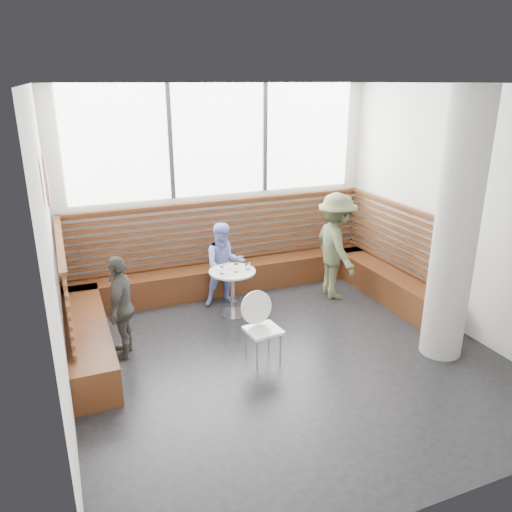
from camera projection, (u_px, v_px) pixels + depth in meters
name	position (u px, v px, depth m)	size (l,w,h in m)	color
room	(289.00, 233.00, 5.63)	(5.00, 5.00, 3.20)	silver
booth	(237.00, 277.00, 7.57)	(5.00, 2.50, 1.44)	#452311
concrete_column	(456.00, 230.00, 5.76)	(0.50, 0.50, 3.20)	gray
wall_art	(46.00, 181.00, 4.87)	(0.50, 0.50, 0.03)	white
cafe_table	(233.00, 283.00, 7.13)	(0.66, 0.66, 0.68)	silver
cafe_chair	(261.00, 322.00, 5.96)	(0.41, 0.40, 0.86)	white
adult_man	(336.00, 246.00, 7.64)	(1.07, 0.61, 1.65)	#4F5539
child_back	(224.00, 265.00, 7.42)	(0.62, 0.48, 1.28)	#8596E6
child_left	(121.00, 307.00, 6.02)	(0.76, 0.32, 1.30)	#4B4744
plate_near	(222.00, 268.00, 7.15)	(0.18, 0.18, 0.01)	white
plate_far	(233.00, 266.00, 7.22)	(0.18, 0.18, 0.01)	white
glass_left	(222.00, 270.00, 6.94)	(0.06, 0.06, 0.10)	white
glass_mid	(236.00, 268.00, 7.00)	(0.07, 0.07, 0.12)	white
glass_right	(248.00, 265.00, 7.10)	(0.07, 0.07, 0.12)	white
menu_card	(240.00, 274.00, 6.94)	(0.20, 0.14, 0.00)	#A5C64C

